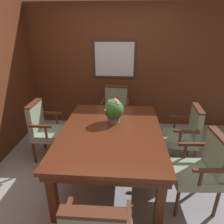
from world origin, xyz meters
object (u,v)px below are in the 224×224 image
chair_right_far (184,133)px  dining_table (111,136)px  chair_right_near (201,167)px  potted_plant (114,110)px  chair_head_far (115,109)px  chair_left_far (45,128)px

chair_right_far → dining_table: bearing=-66.6°
dining_table → chair_right_near: bearing=-21.3°
chair_right_near → potted_plant: (-1.06, 0.66, 0.40)m
dining_table → potted_plant: (0.02, 0.25, 0.27)m
chair_head_far → chair_right_near: same height
dining_table → chair_right_near: 1.16m
chair_right_near → chair_right_far: (0.02, 0.81, 0.00)m
chair_left_far → dining_table: bearing=-110.2°
dining_table → chair_right_far: size_ratio=1.90×
dining_table → potted_plant: bearing=85.5°
chair_right_near → chair_right_far: same height
chair_head_far → chair_right_near: 2.02m
dining_table → chair_left_far: chair_left_far is taller
chair_head_far → potted_plant: (0.04, -1.04, 0.40)m
chair_head_far → chair_left_far: (-1.07, -0.88, 0.00)m
chair_head_far → chair_left_far: size_ratio=1.00×
dining_table → chair_left_far: bearing=159.8°
dining_table → chair_left_far: 1.17m
chair_left_far → potted_plant: 1.19m
chair_left_far → chair_head_far: bearing=-50.6°
potted_plant → chair_head_far: bearing=92.2°
chair_right_far → chair_left_far: bearing=-86.5°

